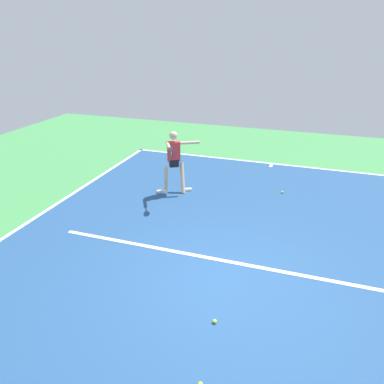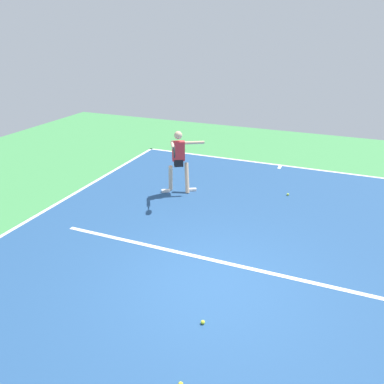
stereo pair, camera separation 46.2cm
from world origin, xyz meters
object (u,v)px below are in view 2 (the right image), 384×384
Objects in this scene: tennis_player at (179,158)px; tennis_ball_by_sideline at (181,384)px; tennis_ball_far_corner at (203,322)px; tennis_ball_near_player at (288,194)px.

tennis_player reaches higher than tennis_ball_by_sideline.
tennis_player is at bearing -61.91° from tennis_ball_far_corner.
tennis_ball_by_sideline is (-0.13, 1.15, 0.00)m from tennis_ball_far_corner.
tennis_player is 3.16m from tennis_ball_near_player.
tennis_ball_far_corner and tennis_ball_near_player have the same top height.
tennis_player is 26.59× the size of tennis_ball_by_sideline.
tennis_player is at bearing 17.41° from tennis_ball_near_player.
tennis_player is at bearing -65.81° from tennis_ball_by_sideline.
tennis_ball_near_player is (-0.43, -5.48, 0.00)m from tennis_ball_far_corner.
tennis_ball_by_sideline is (0.30, 6.63, 0.00)m from tennis_ball_near_player.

